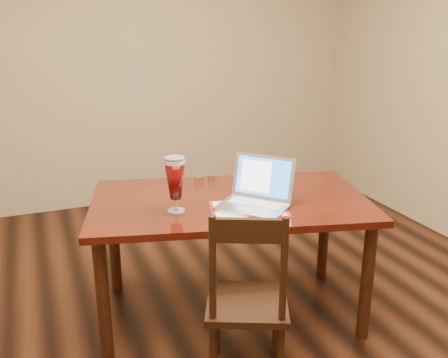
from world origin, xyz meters
name	(u,v)px	position (x,y,z in m)	size (l,w,h in m)	color
ground	(226,346)	(0.00, 0.00, 0.00)	(5.00, 5.00, 0.00)	black
room_shell	(227,13)	(0.00, 0.00, 1.76)	(4.51, 5.01, 2.71)	tan
dining_table	(229,212)	(0.14, 0.32, 0.67)	(1.75, 1.24, 1.05)	#4D120A
dining_chair	(247,302)	(0.00, -0.26, 0.43)	(0.51, 0.50, 0.93)	black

